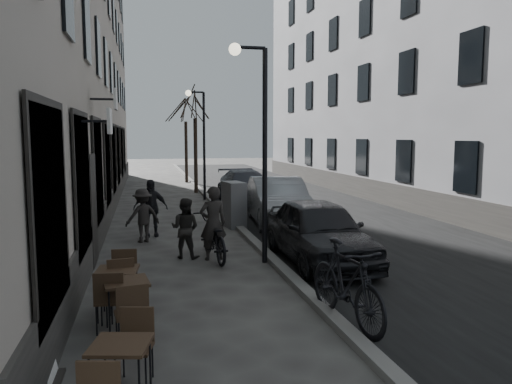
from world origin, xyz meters
name	(u,v)px	position (x,y,z in m)	size (l,w,h in m)	color
ground	(380,384)	(0.00, 0.00, 0.00)	(120.00, 120.00, 0.00)	#3B3835
road	(295,203)	(3.85, 16.00, 0.00)	(7.30, 60.00, 0.00)	black
kerb	(215,204)	(0.20, 16.00, 0.06)	(0.25, 60.00, 0.12)	slate
building_left	(57,10)	(-6.00, 16.50, 8.00)	(4.00, 35.00, 16.00)	gray
building_right	(410,28)	(9.50, 16.50, 8.00)	(4.00, 35.00, 16.00)	slate
streetlamp_near	(258,129)	(-0.17, 6.00, 3.16)	(0.90, 0.28, 5.09)	black
streetlamp_far	(200,132)	(-0.17, 18.00, 3.16)	(0.90, 0.28, 5.09)	black
tree_near	(195,104)	(-0.10, 21.00, 4.66)	(2.40, 2.40, 5.70)	black
tree_far	(186,109)	(-0.10, 27.00, 4.66)	(2.40, 2.40, 5.70)	black
bistro_set_a	(121,369)	(-3.06, 0.11, 0.47)	(0.76, 1.59, 0.91)	#322016
bistro_set_b	(127,301)	(-3.07, 2.36, 0.50)	(0.75, 1.67, 0.96)	#322016
bistro_set_c	(118,288)	(-3.24, 3.06, 0.50)	(0.74, 1.67, 0.97)	#322016
sign_board	(44,351)	(-4.01, 0.93, 0.40)	(0.34, 0.58, 0.99)	black
utility_cabinet	(234,205)	(0.10, 10.72, 0.75)	(0.55, 1.00, 1.50)	slate
bicycle	(213,237)	(-1.16, 6.56, 0.55)	(0.73, 2.10, 1.11)	black
cyclist_rider	(213,223)	(-1.16, 6.56, 0.90)	(0.66, 0.43, 1.81)	black
pedestrian_near	(185,228)	(-1.81, 6.87, 0.75)	(0.73, 0.57, 1.50)	black
pedestrian_mid	(143,215)	(-2.83, 9.00, 0.77)	(0.99, 0.57, 1.53)	black
pedestrian_far	(151,208)	(-2.60, 9.78, 0.86)	(1.01, 0.42, 1.72)	black
car_near	(319,231)	(1.27, 5.75, 0.76)	(1.79, 4.46, 1.52)	black
car_mid	(278,201)	(1.65, 10.90, 0.80)	(1.69, 4.83, 1.59)	gray
car_far	(246,187)	(1.66, 16.33, 0.73)	(2.04, 5.03, 1.46)	#33353D
moped	(346,284)	(0.35, 1.91, 0.67)	(0.63, 2.23, 1.34)	black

